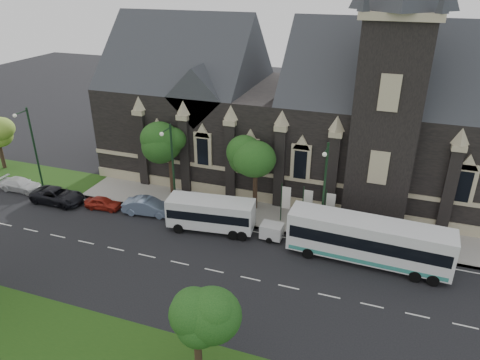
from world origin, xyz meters
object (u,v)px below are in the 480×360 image
at_px(tree_park_east, 200,313).
at_px(street_lamp_mid, 172,165).
at_px(street_lamp_far, 33,145).
at_px(tree_walk_left, 172,143).
at_px(banner_flag_right, 328,207).
at_px(car_far_red, 103,203).
at_px(street_lamp_near, 324,188).
at_px(sedan, 148,207).
at_px(tree_walk_right, 258,154).
at_px(car_far_black, 58,196).
at_px(tour_coach, 368,240).
at_px(shuttle_bus, 211,213).
at_px(box_trailer, 272,231).
at_px(car_far_white, 21,185).
at_px(banner_flag_left, 284,200).
at_px(banner_flag_center, 306,203).

relative_size(tree_park_east, street_lamp_mid, 0.70).
bearing_deg(street_lamp_far, tree_walk_left, 14.26).
bearing_deg(banner_flag_right, car_far_red, -171.10).
relative_size(street_lamp_mid, banner_flag_right, 2.25).
xyz_separation_m(street_lamp_near, car_far_red, (-21.13, -1.45, -4.50)).
distance_m(tree_walk_left, street_lamp_near, 16.22).
height_order(street_lamp_far, car_far_red, street_lamp_far).
relative_size(street_lamp_near, sedan, 1.85).
height_order(tree_park_east, street_lamp_far, street_lamp_far).
xyz_separation_m(tree_park_east, tree_walk_right, (-2.96, 20.04, 1.20)).
relative_size(tree_walk_left, street_lamp_mid, 0.85).
relative_size(banner_flag_right, car_far_black, 0.72).
height_order(tree_park_east, banner_flag_right, tree_park_east).
xyz_separation_m(tree_walk_right, street_lamp_far, (-23.21, -3.62, -0.71)).
relative_size(banner_flag_right, tour_coach, 0.31).
xyz_separation_m(tree_walk_left, street_lamp_mid, (1.80, -3.61, -0.62)).
bearing_deg(tree_walk_left, tree_walk_right, 0.06).
xyz_separation_m(tree_park_east, shuttle_bus, (-5.74, 14.92, -2.89)).
distance_m(banner_flag_right, tour_coach, 5.33).
bearing_deg(box_trailer, shuttle_bus, -175.54).
bearing_deg(tour_coach, tree_park_east, -116.24).
bearing_deg(car_far_black, box_trailer, -88.48).
xyz_separation_m(tree_park_east, car_far_white, (-27.98, 15.47, -3.94)).
bearing_deg(car_far_black, street_lamp_near, -86.10).
relative_size(street_lamp_mid, car_far_white, 1.92).
distance_m(tree_walk_left, car_far_red, 8.96).
bearing_deg(street_lamp_near, banner_flag_left, 152.82).
xyz_separation_m(tree_walk_left, street_lamp_far, (-14.20, -3.61, -0.62)).
relative_size(box_trailer, car_far_black, 0.50).
relative_size(banner_flag_center, box_trailer, 1.46).
bearing_deg(car_far_white, shuttle_bus, -92.95).
bearing_deg(banner_flag_center, street_lamp_near, -48.07).
distance_m(street_lamp_far, box_trailer, 26.39).
xyz_separation_m(banner_flag_right, car_far_red, (-21.42, -3.36, -1.77)).
height_order(street_lamp_near, sedan, street_lamp_near).
relative_size(banner_flag_left, car_far_red, 1.11).
height_order(tree_walk_right, sedan, tree_walk_right).
height_order(tree_park_east, banner_flag_left, tree_park_east).
bearing_deg(tree_park_east, car_far_red, 139.15).
relative_size(shuttle_bus, car_far_red, 2.22).
bearing_deg(street_lamp_near, banner_flag_center, 131.93).
height_order(banner_flag_right, sedan, banner_flag_right).
bearing_deg(shuttle_bus, tree_walk_right, 54.34).
xyz_separation_m(street_lamp_mid, banner_flag_right, (14.29, 1.91, -2.73)).
relative_size(banner_flag_center, shuttle_bus, 0.50).
relative_size(street_lamp_near, tour_coach, 0.71).
xyz_separation_m(street_lamp_mid, car_far_white, (-17.81, -0.95, -4.43)).
bearing_deg(street_lamp_near, tour_coach, -24.30).
bearing_deg(tour_coach, car_far_black, -177.74).
distance_m(street_lamp_mid, street_lamp_far, 16.00).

